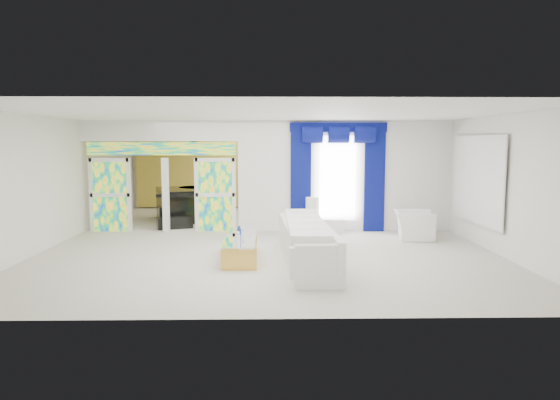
{
  "coord_description": "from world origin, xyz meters",
  "views": [
    {
      "loc": [
        0.09,
        -12.66,
        2.4
      ],
      "look_at": [
        0.3,
        -1.2,
        1.1
      ],
      "focal_mm": 32.26,
      "sensor_mm": 36.0,
      "label": 1
    }
  ],
  "objects_px": {
    "white_sofa": "(306,244)",
    "grand_piano": "(184,204)",
    "armchair": "(414,225)",
    "coffee_table": "(240,249)",
    "console_table": "(323,226)"
  },
  "relations": [
    {
      "from": "coffee_table",
      "to": "console_table",
      "type": "height_order",
      "value": "coffee_table"
    },
    {
      "from": "coffee_table",
      "to": "armchair",
      "type": "distance_m",
      "value": 4.77
    },
    {
      "from": "white_sofa",
      "to": "coffee_table",
      "type": "bearing_deg",
      "value": 164.63
    },
    {
      "from": "coffee_table",
      "to": "armchair",
      "type": "bearing_deg",
      "value": 27.1
    },
    {
      "from": "console_table",
      "to": "coffee_table",
      "type": "bearing_deg",
      "value": -123.39
    },
    {
      "from": "console_table",
      "to": "grand_piano",
      "type": "distance_m",
      "value": 4.76
    },
    {
      "from": "white_sofa",
      "to": "grand_piano",
      "type": "relative_size",
      "value": 2.0
    },
    {
      "from": "coffee_table",
      "to": "grand_piano",
      "type": "distance_m",
      "value": 5.83
    },
    {
      "from": "white_sofa",
      "to": "armchair",
      "type": "bearing_deg",
      "value": 37.66
    },
    {
      "from": "console_table",
      "to": "armchair",
      "type": "height_order",
      "value": "armchair"
    },
    {
      "from": "console_table",
      "to": "armchair",
      "type": "distance_m",
      "value": 2.39
    },
    {
      "from": "coffee_table",
      "to": "armchair",
      "type": "relative_size",
      "value": 1.8
    },
    {
      "from": "white_sofa",
      "to": "console_table",
      "type": "height_order",
      "value": "white_sofa"
    },
    {
      "from": "grand_piano",
      "to": "white_sofa",
      "type": "bearing_deg",
      "value": -78.36
    },
    {
      "from": "white_sofa",
      "to": "coffee_table",
      "type": "relative_size",
      "value": 2.03
    }
  ]
}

